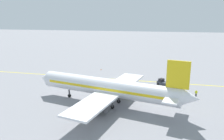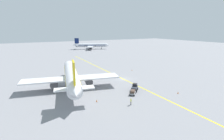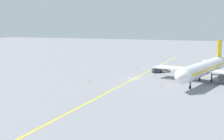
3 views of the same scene
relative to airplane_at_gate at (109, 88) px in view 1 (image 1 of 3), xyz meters
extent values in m
plane|color=gray|center=(18.68, 0.59, -3.71)|extent=(400.00, 400.00, 0.00)
cube|color=yellow|center=(18.68, 0.59, -3.71)|extent=(3.43, 119.97, 0.01)
cylinder|color=white|center=(0.10, 0.43, 0.09)|extent=(10.36, 30.03, 3.60)
cone|color=white|center=(3.80, 16.20, 0.09)|extent=(3.88, 3.12, 3.42)
cone|color=white|center=(-3.67, -15.63, 0.39)|extent=(3.66, 3.62, 3.06)
cube|color=yellow|center=(0.10, 0.43, 0.24)|extent=(9.71, 27.12, 0.50)
cube|color=white|center=(-0.13, -0.54, -0.63)|extent=(28.45, 11.46, 0.36)
cylinder|color=#4C4C51|center=(-5.00, 0.60, -1.88)|extent=(2.87, 3.62, 2.20)
cylinder|color=#4C4C51|center=(4.74, -1.69, -1.88)|extent=(2.87, 3.62, 2.20)
cube|color=yellow|center=(-3.10, -13.20, 4.39)|extent=(1.26, 3.98, 5.00)
cube|color=white|center=(-2.98, -12.71, 0.49)|extent=(9.31, 4.39, 0.24)
cylinder|color=#4C4C51|center=(2.29, 9.77, -2.31)|extent=(0.36, 0.36, 2.00)
cylinder|color=black|center=(2.29, 9.77, -3.31)|extent=(0.46, 0.84, 0.80)
cylinder|color=#4C4C51|center=(-1.91, -1.15, -2.31)|extent=(0.36, 0.36, 2.00)
cylinder|color=black|center=(-1.91, -1.15, -3.31)|extent=(0.46, 0.84, 0.80)
cylinder|color=#4C4C51|center=(1.20, -1.88, -2.31)|extent=(0.36, 0.36, 2.00)
cylinder|color=black|center=(1.20, -1.88, -3.31)|extent=(0.46, 0.84, 0.80)
cube|color=#333842|center=(14.99, -11.22, -2.91)|extent=(3.18, 3.19, 0.90)
cube|color=black|center=(15.38, -10.83, -2.11)|extent=(1.68, 1.68, 0.70)
sphere|color=orange|center=(15.38, -10.83, -1.68)|extent=(0.16, 0.16, 0.16)
cylinder|color=black|center=(15.14, -10.00, -3.36)|extent=(0.67, 0.67, 0.70)
cylinder|color=black|center=(16.21, -11.06, -3.36)|extent=(0.67, 0.67, 0.70)
cylinder|color=black|center=(13.77, -11.39, -3.36)|extent=(0.67, 0.67, 0.70)
cylinder|color=black|center=(14.84, -12.44, -3.36)|extent=(0.67, 0.67, 0.70)
cube|color=gray|center=(12.74, -13.49, -3.17)|extent=(2.82, 2.83, 0.20)
cube|color=#4C382D|center=(12.74, -13.49, -2.77)|extent=(2.08, 2.08, 0.60)
cylinder|color=black|center=(13.02, -12.31, -3.49)|extent=(0.41, 0.41, 0.44)
cylinder|color=black|center=(13.92, -13.20, -3.49)|extent=(0.41, 0.41, 0.44)
cylinder|color=black|center=(11.56, -13.79, -3.49)|extent=(0.41, 0.41, 0.44)
cylinder|color=black|center=(12.45, -14.68, -3.49)|extent=(0.41, 0.41, 0.44)
cylinder|color=#23232D|center=(8.48, -18.69, -3.28)|extent=(0.16, 0.16, 0.85)
cylinder|color=#23232D|center=(8.59, -18.52, -3.28)|extent=(0.16, 0.16, 0.85)
cube|color=#CCD819|center=(8.53, -18.60, -2.56)|extent=(0.39, 0.42, 0.60)
cylinder|color=#CCD819|center=(8.40, -18.80, -2.56)|extent=(0.10, 0.10, 0.55)
cylinder|color=#CCD819|center=(8.67, -18.41, -2.56)|extent=(0.10, 0.10, 0.55)
sphere|color=beige|center=(8.53, -18.60, -2.14)|extent=(0.22, 0.22, 0.22)
cone|color=orange|center=(28.70, 9.23, -3.43)|extent=(0.32, 0.32, 0.55)
cone|color=orange|center=(24.05, -18.95, -3.43)|extent=(0.32, 0.32, 0.55)
cone|color=orange|center=(9.02, 10.32, -3.43)|extent=(0.32, 0.32, 0.55)
cone|color=orange|center=(2.25, -13.15, -3.43)|extent=(0.32, 0.32, 0.55)
camera|label=1|loc=(-41.63, -9.43, 14.48)|focal=35.00mm
camera|label=2|loc=(-13.78, -49.58, 13.63)|focal=28.00mm
camera|label=3|loc=(-6.17, 83.80, 11.76)|focal=50.00mm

